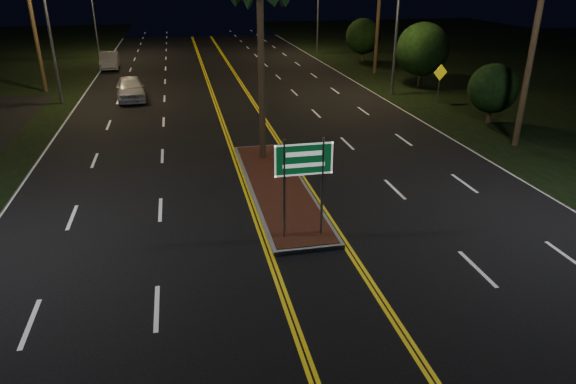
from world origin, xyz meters
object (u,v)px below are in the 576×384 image
object	(u,v)px
shrub_far	(363,36)
car_far	(109,59)
warning_sign	(440,78)
highway_sign	(304,169)
streetlight_left_mid	(53,11)
shrub_near	(493,88)
car_near	(130,86)
streetlight_right_mid	(393,9)
shrub_mid	(423,49)
median_island	(278,187)

from	to	relation	value
shrub_far	car_far	distance (m)	23.14
shrub_far	warning_sign	xyz separation A→B (m)	(-0.80, -16.85, -0.74)
highway_sign	streetlight_left_mid	bearing A→B (deg)	116.59
highway_sign	shrub_far	xyz separation A→B (m)	(13.80, 33.20, -0.07)
highway_sign	streetlight_left_mid	xyz separation A→B (m)	(-10.61, 21.20, 3.25)
streetlight_left_mid	shrub_far	bearing A→B (deg)	26.18
shrub_near	shrub_far	size ratio (longest dim) A/B	0.83
highway_sign	warning_sign	xyz separation A→B (m)	(13.00, 16.35, -0.80)
car_near	warning_sign	distance (m)	20.28
streetlight_left_mid	streetlight_right_mid	bearing A→B (deg)	-5.38
highway_sign	car_near	xyz separation A→B (m)	(-6.64, 21.35, -1.52)
shrub_far	car_far	xyz separation A→B (m)	(-23.07, 0.98, -1.51)
streetlight_left_mid	shrub_mid	world-z (taller)	streetlight_left_mid
median_island	highway_sign	bearing A→B (deg)	-90.00
median_island	warning_sign	distance (m)	17.86
warning_sign	shrub_mid	bearing A→B (deg)	66.75
streetlight_right_mid	car_near	bearing A→B (deg)	172.90
streetlight_right_mid	shrub_mid	bearing A→B (deg)	30.56
streetlight_left_mid	warning_sign	distance (m)	24.45
shrub_near	streetlight_left_mid	bearing A→B (deg)	157.48
streetlight_left_mid	streetlight_right_mid	size ratio (longest dim) A/B	1.00
shrub_mid	car_far	world-z (taller)	shrub_mid
highway_sign	shrub_near	xyz separation A→B (m)	(13.50, 11.20, -0.46)
highway_sign	streetlight_right_mid	size ratio (longest dim) A/B	0.36
shrub_near	car_far	xyz separation A→B (m)	(-22.77, 22.98, -1.12)
streetlight_right_mid	shrub_near	bearing A→B (deg)	-70.16
car_near	shrub_mid	bearing A→B (deg)	-6.18
shrub_near	shrub_mid	bearing A→B (deg)	87.14
shrub_near	warning_sign	bearing A→B (deg)	95.55
median_island	car_far	bearing A→B (deg)	107.18
streetlight_left_mid	shrub_near	size ratio (longest dim) A/B	2.73
streetlight_left_mid	car_far	world-z (taller)	streetlight_left_mid
streetlight_right_mid	shrub_mid	size ratio (longest dim) A/B	1.95
shrub_mid	car_far	size ratio (longest dim) A/B	0.93
streetlight_left_mid	car_near	xyz separation A→B (m)	(3.97, 0.15, -4.77)
highway_sign	shrub_far	distance (m)	35.96
highway_sign	car_far	world-z (taller)	highway_sign
car_far	warning_sign	distance (m)	28.54
car_near	shrub_near	bearing A→B (deg)	-32.51
median_island	shrub_far	xyz separation A→B (m)	(13.80, 29.00, 2.25)
median_island	warning_sign	xyz separation A→B (m)	(13.00, 12.15, 1.52)
streetlight_left_mid	warning_sign	bearing A→B (deg)	-11.62
median_island	car_far	size ratio (longest dim) A/B	2.06
car_near	streetlight_right_mid	bearing A→B (deg)	-12.87
shrub_near	warning_sign	distance (m)	5.18
streetlight_left_mid	warning_sign	xyz separation A→B (m)	(23.61, -4.85, -4.06)
median_island	car_near	xyz separation A→B (m)	(-6.64, 17.15, 0.80)
streetlight_right_mid	warning_sign	xyz separation A→B (m)	(2.39, -2.85, -4.06)
highway_sign	car_near	distance (m)	22.41
streetlight_right_mid	highway_sign	bearing A→B (deg)	-118.93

